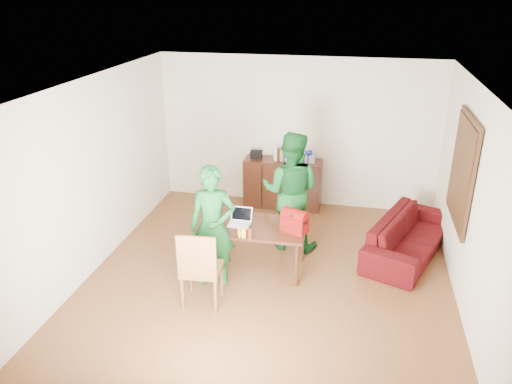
% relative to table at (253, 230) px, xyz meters
% --- Properties ---
extents(room, '(5.20, 5.70, 2.90)m').
position_rel_table_xyz_m(room, '(0.28, -0.11, 0.69)').
color(room, '#482112').
rests_on(room, ground).
extents(table, '(1.50, 0.86, 0.70)m').
position_rel_table_xyz_m(table, '(0.00, 0.00, 0.00)').
color(table, black).
rests_on(table, ground).
extents(chair, '(0.52, 0.50, 1.07)m').
position_rel_table_xyz_m(chair, '(-0.46, -0.97, -0.30)').
color(chair, brown).
rests_on(chair, ground).
extents(person_near, '(0.67, 0.50, 1.69)m').
position_rel_table_xyz_m(person_near, '(-0.45, -0.45, 0.23)').
color(person_near, '#135722').
rests_on(person_near, ground).
extents(person_far, '(0.95, 0.76, 1.85)m').
position_rel_table_xyz_m(person_far, '(0.41, 0.79, 0.31)').
color(person_far, '#12511F').
rests_on(person_far, ground).
extents(laptop, '(0.31, 0.22, 0.22)m').
position_rel_table_xyz_m(laptop, '(-0.19, -0.03, 0.13)').
color(laptop, white).
rests_on(laptop, table).
extents(bananas, '(0.18, 0.14, 0.06)m').
position_rel_table_xyz_m(bananas, '(-0.06, -0.41, 0.11)').
color(bananas, gold).
rests_on(bananas, table).
extents(bottle, '(0.07, 0.07, 0.18)m').
position_rel_table_xyz_m(bottle, '(0.05, -0.40, 0.18)').
color(bottle, '#5A1E14').
rests_on(bottle, table).
extents(red_bag, '(0.40, 0.33, 0.26)m').
position_rel_table_xyz_m(red_bag, '(0.59, -0.07, 0.21)').
color(red_bag, maroon).
rests_on(red_bag, table).
extents(sofa, '(1.49, 2.19, 0.59)m').
position_rel_table_xyz_m(sofa, '(2.22, 0.90, -0.32)').
color(sofa, '#360710').
rests_on(sofa, ground).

